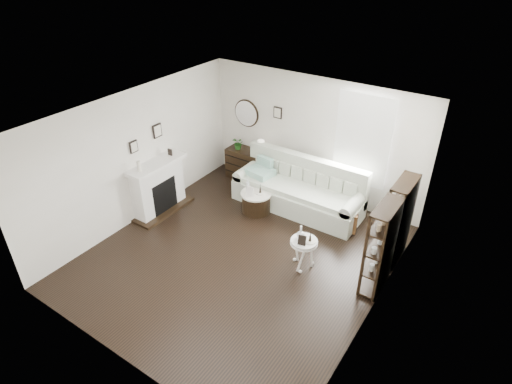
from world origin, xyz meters
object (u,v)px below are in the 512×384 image
Objects in this scene: sofa at (299,192)px; drum_table at (256,202)px; dresser at (249,165)px; pedestal_table at (304,243)px.

sofa is 0.96m from drum_table.
sofa is 2.50× the size of dresser.
sofa is at bearing 121.15° from pedestal_table.
drum_table is at bearing -49.61° from dresser.
pedestal_table reaches higher than drum_table.
dresser is at bearing 166.24° from sofa.
dresser is (-1.57, 0.38, 0.01)m from sofa.
sofa is 4.80× the size of pedestal_table.
drum_table is at bearing -133.70° from sofa.
pedestal_table is at bearing -38.79° from dresser.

